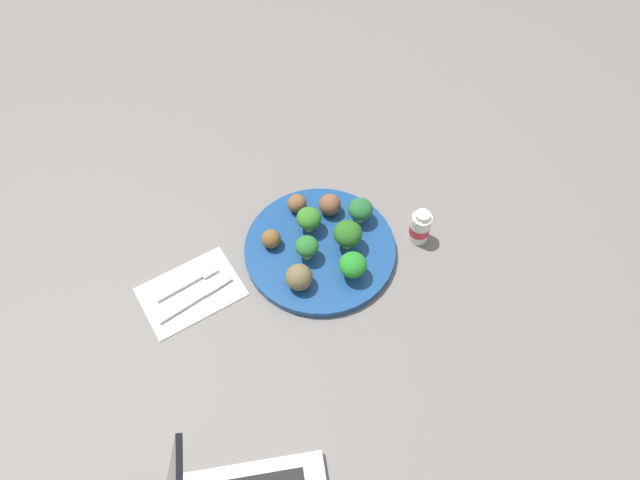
{
  "coord_description": "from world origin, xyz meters",
  "views": [
    {
      "loc": [
        -0.26,
        -0.51,
        0.85
      ],
      "look_at": [
        0.0,
        0.0,
        0.04
      ],
      "focal_mm": 30.71,
      "sensor_mm": 36.0,
      "label": 1
    }
  ],
  "objects_px": {
    "meatball_front_right": "(330,205)",
    "meatball_far_rim": "(271,239)",
    "meatball_near_rim": "(299,277)",
    "napkin": "(191,291)",
    "broccoli_floret_back_right": "(348,234)",
    "plate": "(320,249)",
    "broccoli_floret_near_rim": "(353,265)",
    "broccoli_floret_mid_right": "(310,218)",
    "broccoli_floret_front_left": "(360,210)",
    "meatball_mid_left": "(295,204)",
    "fork": "(190,280)",
    "yogurt_bottle": "(420,227)",
    "broccoli_floret_mid_left": "(307,247)",
    "knife": "(198,295)"
  },
  "relations": [
    {
      "from": "broccoli_floret_mid_left",
      "to": "meatball_near_rim",
      "type": "xyz_separation_m",
      "value": [
        -0.04,
        -0.05,
        -0.01
      ]
    },
    {
      "from": "meatball_near_rim",
      "to": "knife",
      "type": "xyz_separation_m",
      "value": [
        -0.17,
        0.06,
        -0.03
      ]
    },
    {
      "from": "fork",
      "to": "broccoli_floret_front_left",
      "type": "bearing_deg",
      "value": -3.81
    },
    {
      "from": "meatball_front_right",
      "to": "yogurt_bottle",
      "type": "height_order",
      "value": "yogurt_bottle"
    },
    {
      "from": "broccoli_floret_near_rim",
      "to": "meatball_far_rim",
      "type": "distance_m",
      "value": 0.16
    },
    {
      "from": "meatball_front_right",
      "to": "napkin",
      "type": "relative_size",
      "value": 0.25
    },
    {
      "from": "broccoli_floret_front_left",
      "to": "knife",
      "type": "distance_m",
      "value": 0.33
    },
    {
      "from": "broccoli_floret_mid_left",
      "to": "yogurt_bottle",
      "type": "xyz_separation_m",
      "value": [
        0.21,
        -0.05,
        -0.01
      ]
    },
    {
      "from": "broccoli_floret_near_rim",
      "to": "napkin",
      "type": "bearing_deg",
      "value": 158.46
    },
    {
      "from": "meatball_front_right",
      "to": "meatball_far_rim",
      "type": "xyz_separation_m",
      "value": [
        -0.13,
        -0.02,
        -0.0
      ]
    },
    {
      "from": "broccoli_floret_near_rim",
      "to": "broccoli_floret_front_left",
      "type": "height_order",
      "value": "broccoli_floret_near_rim"
    },
    {
      "from": "broccoli_floret_near_rim",
      "to": "meatball_mid_left",
      "type": "distance_m",
      "value": 0.18
    },
    {
      "from": "plate",
      "to": "yogurt_bottle",
      "type": "distance_m",
      "value": 0.19
    },
    {
      "from": "broccoli_floret_front_left",
      "to": "napkin",
      "type": "height_order",
      "value": "broccoli_floret_front_left"
    },
    {
      "from": "plate",
      "to": "napkin",
      "type": "bearing_deg",
      "value": 174.19
    },
    {
      "from": "broccoli_floret_mid_right",
      "to": "meatball_mid_left",
      "type": "bearing_deg",
      "value": 96.28
    },
    {
      "from": "meatball_far_rim",
      "to": "meatball_mid_left",
      "type": "bearing_deg",
      "value": 35.85
    },
    {
      "from": "plate",
      "to": "broccoli_floret_near_rim",
      "type": "relative_size",
      "value": 5.32
    },
    {
      "from": "broccoli_floret_mid_left",
      "to": "broccoli_floret_mid_right",
      "type": "height_order",
      "value": "broccoli_floret_mid_right"
    },
    {
      "from": "broccoli_floret_front_left",
      "to": "fork",
      "type": "height_order",
      "value": "broccoli_floret_front_left"
    },
    {
      "from": "fork",
      "to": "meatball_mid_left",
      "type": "bearing_deg",
      "value": 12.79
    },
    {
      "from": "broccoli_floret_near_rim",
      "to": "broccoli_floret_mid_right",
      "type": "height_order",
      "value": "broccoli_floret_near_rim"
    },
    {
      "from": "broccoli_floret_near_rim",
      "to": "meatball_mid_left",
      "type": "xyz_separation_m",
      "value": [
        -0.03,
        0.18,
        -0.01
      ]
    },
    {
      "from": "broccoli_floret_front_left",
      "to": "yogurt_bottle",
      "type": "distance_m",
      "value": 0.11
    },
    {
      "from": "meatball_mid_left",
      "to": "napkin",
      "type": "relative_size",
      "value": 0.21
    },
    {
      "from": "meatball_near_rim",
      "to": "napkin",
      "type": "relative_size",
      "value": 0.28
    },
    {
      "from": "broccoli_floret_back_right",
      "to": "knife",
      "type": "xyz_separation_m",
      "value": [
        -0.28,
        0.03,
        -0.05
      ]
    },
    {
      "from": "meatball_far_rim",
      "to": "napkin",
      "type": "height_order",
      "value": "meatball_far_rim"
    },
    {
      "from": "broccoli_floret_mid_left",
      "to": "meatball_far_rim",
      "type": "relative_size",
      "value": 1.38
    },
    {
      "from": "broccoli_floret_front_left",
      "to": "broccoli_floret_back_right",
      "type": "distance_m",
      "value": 0.07
    },
    {
      "from": "broccoli_floret_mid_left",
      "to": "broccoli_floret_back_right",
      "type": "height_order",
      "value": "broccoli_floret_back_right"
    },
    {
      "from": "plate",
      "to": "meatball_mid_left",
      "type": "bearing_deg",
      "value": 92.49
    },
    {
      "from": "broccoli_floret_near_rim",
      "to": "broccoli_floret_mid_right",
      "type": "xyz_separation_m",
      "value": [
        -0.02,
        0.13,
        -0.0
      ]
    },
    {
      "from": "broccoli_floret_back_right",
      "to": "napkin",
      "type": "xyz_separation_m",
      "value": [
        -0.29,
        0.05,
        -0.05
      ]
    },
    {
      "from": "broccoli_floret_front_left",
      "to": "fork",
      "type": "xyz_separation_m",
      "value": [
        -0.33,
        0.02,
        -0.04
      ]
    },
    {
      "from": "broccoli_floret_back_right",
      "to": "meatball_front_right",
      "type": "distance_m",
      "value": 0.09
    },
    {
      "from": "meatball_mid_left",
      "to": "fork",
      "type": "height_order",
      "value": "meatball_mid_left"
    },
    {
      "from": "yogurt_bottle",
      "to": "napkin",
      "type": "bearing_deg",
      "value": 169.17
    },
    {
      "from": "broccoli_floret_mid_right",
      "to": "broccoli_floret_front_left",
      "type": "distance_m",
      "value": 0.1
    },
    {
      "from": "broccoli_floret_near_rim",
      "to": "fork",
      "type": "bearing_deg",
      "value": 154.51
    },
    {
      "from": "meatball_mid_left",
      "to": "yogurt_bottle",
      "type": "distance_m",
      "value": 0.24
    },
    {
      "from": "napkin",
      "to": "broccoli_floret_front_left",
      "type": "bearing_deg",
      "value": -0.54
    },
    {
      "from": "yogurt_bottle",
      "to": "broccoli_floret_back_right",
      "type": "bearing_deg",
      "value": 165.27
    },
    {
      "from": "meatball_near_rim",
      "to": "meatball_front_right",
      "type": "xyz_separation_m",
      "value": [
        0.12,
        0.12,
        -0.0
      ]
    },
    {
      "from": "meatball_near_rim",
      "to": "meatball_far_rim",
      "type": "relative_size",
      "value": 1.33
    },
    {
      "from": "broccoli_floret_mid_right",
      "to": "meatball_mid_left",
      "type": "distance_m",
      "value": 0.05
    },
    {
      "from": "meatball_near_rim",
      "to": "napkin",
      "type": "xyz_separation_m",
      "value": [
        -0.18,
        0.08,
        -0.04
      ]
    },
    {
      "from": "broccoli_floret_mid_right",
      "to": "meatball_near_rim",
      "type": "bearing_deg",
      "value": -124.76
    },
    {
      "from": "meatball_mid_left",
      "to": "yogurt_bottle",
      "type": "bearing_deg",
      "value": -39.88
    },
    {
      "from": "meatball_near_rim",
      "to": "napkin",
      "type": "height_order",
      "value": "meatball_near_rim"
    }
  ]
}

